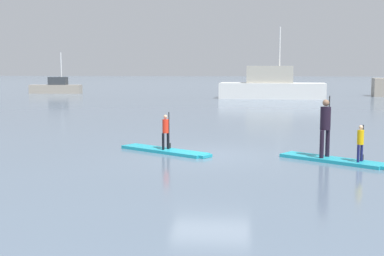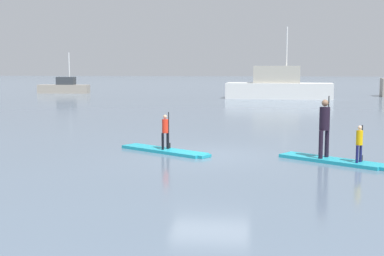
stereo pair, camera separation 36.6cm
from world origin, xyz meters
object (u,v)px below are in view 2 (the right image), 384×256
object	(u,v)px
paddleboard_far	(333,161)
fishing_boat_green_midground	(64,87)
paddleboard_near	(165,151)
paddler_child_front	(360,142)
paddler_adult	(325,124)
motor_boat_small_navy	(278,86)
paddler_child_solo	(165,130)

from	to	relation	value
paddleboard_far	fishing_boat_green_midground	size ratio (longest dim) A/B	0.58
paddleboard_near	paddler_child_front	size ratio (longest dim) A/B	3.05
paddler_adult	paddleboard_near	bearing A→B (deg)	167.76
fishing_boat_green_midground	motor_boat_small_navy	size ratio (longest dim) A/B	0.57
paddleboard_far	paddler_child_front	size ratio (longest dim) A/B	2.88
paddler_child_solo	paddler_adult	size ratio (longest dim) A/B	0.66
paddler_child_solo	paddler_child_front	size ratio (longest dim) A/B	1.15
paddler_child_solo	fishing_boat_green_midground	xyz separation A→B (m)	(-15.92, 34.72, -0.12)
paddleboard_near	motor_boat_small_navy	size ratio (longest dim) A/B	0.35
fishing_boat_green_midground	paddleboard_near	bearing A→B (deg)	-65.39
paddler_child_front	fishing_boat_green_midground	size ratio (longest dim) A/B	0.20
fishing_boat_green_midground	motor_boat_small_navy	xyz separation A→B (m)	(21.10, -6.30, 0.44)
paddler_child_front	paddleboard_far	bearing A→B (deg)	144.33
paddleboard_near	paddler_child_front	world-z (taller)	paddler_child_front
paddleboard_far	paddler_child_front	world-z (taller)	paddler_child_front
paddler_adult	paddler_child_front	distance (m)	1.17
paddler_child_solo	paddleboard_far	size ratio (longest dim) A/B	0.40
paddleboard_near	paddler_adult	distance (m)	5.14
paddleboard_near	paddler_child_solo	size ratio (longest dim) A/B	2.65
paddleboard_near	paddleboard_far	xyz separation A→B (m)	(5.17, -1.26, -0.00)
paddleboard_near	paddleboard_far	bearing A→B (deg)	-13.67
paddler_adult	paddler_child_solo	bearing A→B (deg)	167.67
paddleboard_near	motor_boat_small_navy	distance (m)	28.92
paddler_adult	paddler_child_front	size ratio (longest dim) A/B	1.74
paddleboard_far	fishing_boat_green_midground	distance (m)	41.71
paddler_adult	paddleboard_far	bearing A→B (deg)	-37.69
paddler_child_solo	paddleboard_far	xyz separation A→B (m)	(5.15, -1.26, -0.68)
paddleboard_near	fishing_boat_green_midground	size ratio (longest dim) A/B	0.62
paddler_adult	fishing_boat_green_midground	distance (m)	41.42
paddler_child_solo	paddler_adult	xyz separation A→B (m)	(4.91, -1.07, 0.36)
paddleboard_near	paddler_adult	bearing A→B (deg)	-12.24
paddler_child_front	fishing_boat_green_midground	xyz separation A→B (m)	(-21.71, 36.44, -0.06)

